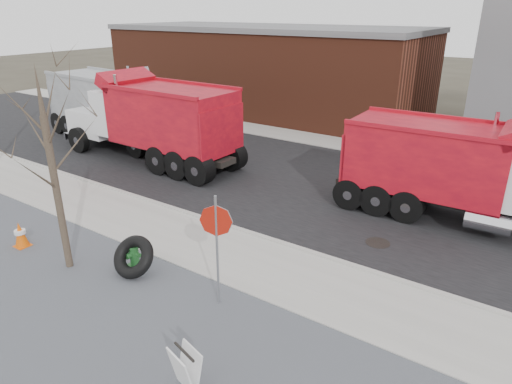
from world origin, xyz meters
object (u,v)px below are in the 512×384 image
Objects in this scene: dump_truck_red_a at (461,169)px; dump_truck_grey at (109,104)px; truck_tire at (134,257)px; sandwich_board at (185,370)px; stop_sign at (217,232)px; dump_truck_red_b at (153,118)px; fire_hydrant at (134,254)px.

dump_truck_grey is at bearing 177.58° from dump_truck_red_a.
truck_tire is 1.48× the size of sandwich_board.
truck_tire is at bearing 165.77° from sandwich_board.
stop_sign reaches higher than truck_tire.
truck_tire is 9.39m from dump_truck_red_b.
sandwich_board is 10.36m from dump_truck_red_a.
dump_truck_grey is (-10.73, 8.06, 1.35)m from truck_tire.
dump_truck_red_a is at bearing 92.76° from sandwich_board.
dump_truck_red_b is 4.60m from dump_truck_grey.
sandwich_board is 17.68m from dump_truck_grey.
dump_truck_red_b reaches higher than sandwich_board.
sandwich_board is 0.10× the size of dump_truck_red_a.
dump_truck_red_a is at bearing 65.27° from stop_sign.
fire_hydrant is 0.32× the size of stop_sign.
stop_sign is at bearing -25.29° from dump_truck_grey.
stop_sign is 0.32× the size of dump_truck_red_a.
truck_tire is at bearing 133.62° from dump_truck_red_b.
dump_truck_red_b is (-12.21, -1.14, 0.19)m from dump_truck_red_a.
sandwich_board is at bearing -29.92° from dump_truck_grey.
stop_sign is (2.79, 0.02, 1.44)m from fire_hydrant.
dump_truck_grey is (-13.28, 7.83, 0.01)m from stop_sign.
truck_tire reaches higher than fire_hydrant.
fire_hydrant is at bearing -130.54° from dump_truck_red_a.
fire_hydrant is 4.55m from sandwich_board.
dump_truck_red_b is at bearing 132.78° from truck_tire.
stop_sign is 8.42m from dump_truck_red_a.
dump_truck_red_b reaches higher than dump_truck_grey.
truck_tire is 0.46× the size of stop_sign.
truck_tire is 13.49m from dump_truck_grey.
dump_truck_grey reaches higher than dump_truck_red_a.
sandwich_board is at bearing 139.14° from dump_truck_red_b.
dump_truck_red_a is at bearing -173.82° from dump_truck_red_b.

